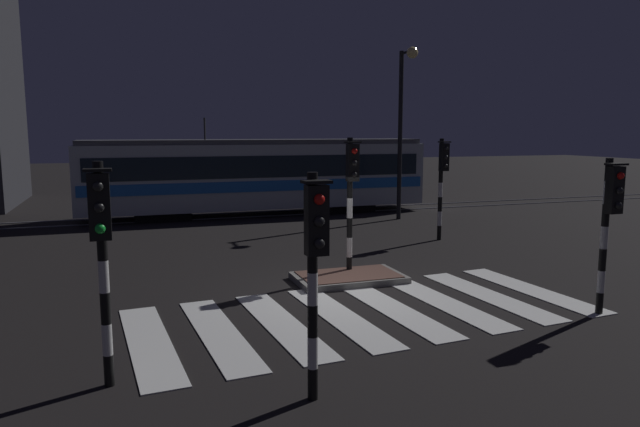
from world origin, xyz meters
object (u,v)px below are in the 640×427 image
(traffic_light_corner_near_left, at_px, (102,242))
(traffic_light_corner_far_right, at_px, (442,174))
(traffic_light_kerb_mid_left, at_px, (315,254))
(street_lamp_trackside_right, at_px, (403,112))
(tram, at_px, (258,174))
(traffic_light_median_centre, at_px, (351,186))
(traffic_light_corner_near_right, at_px, (610,213))

(traffic_light_corner_near_left, xyz_separation_m, traffic_light_corner_far_right, (10.19, 8.27, 0.11))
(traffic_light_kerb_mid_left, xyz_separation_m, street_lamp_trackside_right, (8.37, 14.02, 2.32))
(traffic_light_kerb_mid_left, relative_size, traffic_light_corner_far_right, 0.91)
(street_lamp_trackside_right, bearing_deg, traffic_light_kerb_mid_left, -120.83)
(street_lamp_trackside_right, xyz_separation_m, tram, (-5.20, 3.44, -2.60))
(traffic_light_corner_near_left, height_order, tram, tram)
(traffic_light_median_centre, bearing_deg, street_lamp_trackside_right, 55.73)
(traffic_light_corner_near_left, bearing_deg, traffic_light_corner_near_right, 1.93)
(traffic_light_kerb_mid_left, height_order, traffic_light_median_centre, traffic_light_median_centre)
(traffic_light_corner_near_left, bearing_deg, tram, 70.27)
(traffic_light_corner_far_right, xyz_separation_m, tram, (-4.41, 7.86, -0.47))
(traffic_light_corner_near_left, height_order, traffic_light_median_centre, traffic_light_median_centre)
(street_lamp_trackside_right, bearing_deg, tram, 146.54)
(traffic_light_kerb_mid_left, bearing_deg, street_lamp_trackside_right, 59.17)
(traffic_light_corner_near_left, height_order, traffic_light_corner_near_right, traffic_light_corner_near_left)
(traffic_light_corner_far_right, height_order, tram, tram)
(street_lamp_trackside_right, bearing_deg, traffic_light_corner_far_right, -100.16)
(traffic_light_corner_near_left, relative_size, tram, 0.21)
(tram, bearing_deg, traffic_light_median_centre, -91.18)
(traffic_light_corner_near_right, height_order, traffic_light_kerb_mid_left, traffic_light_corner_near_right)
(traffic_light_corner_near_right, bearing_deg, traffic_light_corner_near_left, -178.07)
(traffic_light_corner_near_left, distance_m, traffic_light_corner_near_right, 9.13)
(traffic_light_corner_near_left, bearing_deg, street_lamp_trackside_right, 49.13)
(traffic_light_corner_near_right, relative_size, traffic_light_corner_far_right, 0.92)
(traffic_light_corner_far_right, height_order, traffic_light_median_centre, traffic_light_median_centre)
(traffic_light_kerb_mid_left, bearing_deg, traffic_light_median_centre, 64.12)
(traffic_light_median_centre, bearing_deg, tram, 88.82)
(street_lamp_trackside_right, height_order, tram, street_lamp_trackside_right)
(traffic_light_corner_near_left, relative_size, street_lamp_trackside_right, 0.47)
(traffic_light_corner_near_left, xyz_separation_m, traffic_light_kerb_mid_left, (2.61, -1.33, -0.08))
(traffic_light_corner_far_right, bearing_deg, traffic_light_kerb_mid_left, -128.27)
(traffic_light_corner_near_left, distance_m, tram, 17.14)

